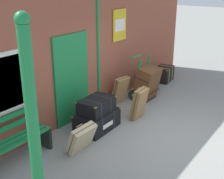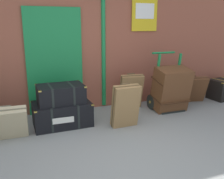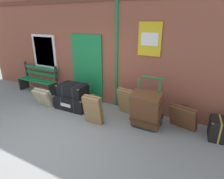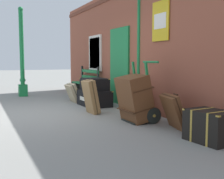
% 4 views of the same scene
% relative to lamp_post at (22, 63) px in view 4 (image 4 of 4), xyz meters
% --- Properties ---
extents(ground_plane, '(60.00, 60.00, 0.00)m').
position_rel_lamp_post_xyz_m(ground_plane, '(3.50, -0.25, -1.13)').
color(ground_plane, gray).
extents(brick_facade, '(10.40, 0.35, 3.20)m').
position_rel_lamp_post_xyz_m(brick_facade, '(3.48, 2.35, 0.46)').
color(brick_facade, brown).
rests_on(brick_facade, ground).
extents(lamp_post, '(0.28, 0.28, 2.98)m').
position_rel_lamp_post_xyz_m(lamp_post, '(0.00, 0.00, 0.00)').
color(lamp_post, '#197A3D').
rests_on(lamp_post, ground).
extents(platform_bench, '(1.60, 0.43, 1.01)m').
position_rel_lamp_post_xyz_m(platform_bench, '(0.98, 1.91, -0.69)').
color(platform_bench, '#197A3D').
rests_on(platform_bench, ground).
extents(steamer_trunk_base, '(1.03, 0.68, 0.43)m').
position_rel_lamp_post_xyz_m(steamer_trunk_base, '(2.97, 1.44, -0.92)').
color(steamer_trunk_base, black).
rests_on(steamer_trunk_base, ground).
extents(steamer_trunk_middle, '(0.83, 0.58, 0.33)m').
position_rel_lamp_post_xyz_m(steamer_trunk_middle, '(2.97, 1.45, -0.55)').
color(steamer_trunk_middle, black).
rests_on(steamer_trunk_middle, steamer_trunk_base).
extents(porters_trolley, '(0.71, 0.56, 1.21)m').
position_rel_lamp_post_xyz_m(porters_trolley, '(5.23, 1.59, -0.86)').
color(porters_trolley, black).
rests_on(porters_trolley, ground).
extents(large_brown_trunk, '(0.70, 0.60, 0.95)m').
position_rel_lamp_post_xyz_m(large_brown_trunk, '(5.23, 1.42, -0.66)').
color(large_brown_trunk, brown).
rests_on(large_brown_trunk, ground).
extents(suitcase_olive, '(0.49, 0.32, 0.79)m').
position_rel_lamp_post_xyz_m(suitcase_olive, '(4.00, 0.95, -0.75)').
color(suitcase_olive, olive).
rests_on(suitcase_olive, ground).
extents(suitcase_caramel, '(0.51, 0.38, 0.77)m').
position_rel_lamp_post_xyz_m(suitcase_caramel, '(4.52, 1.85, -0.75)').
color(suitcase_caramel, olive).
rests_on(suitcase_caramel, ground).
extents(suitcase_beige, '(0.69, 0.48, 0.63)m').
position_rel_lamp_post_xyz_m(suitcase_beige, '(6.04, 1.76, -0.82)').
color(suitcase_beige, brown).
rests_on(suitcase_beige, ground).
extents(suitcase_umber, '(0.62, 0.37, 0.55)m').
position_rel_lamp_post_xyz_m(suitcase_umber, '(2.06, 1.13, -0.86)').
color(suitcase_umber, tan).
rests_on(suitcase_umber, ground).
extents(corner_trunk, '(0.74, 0.56, 0.49)m').
position_rel_lamp_post_xyz_m(corner_trunk, '(6.96, 1.74, -0.89)').
color(corner_trunk, black).
rests_on(corner_trunk, ground).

